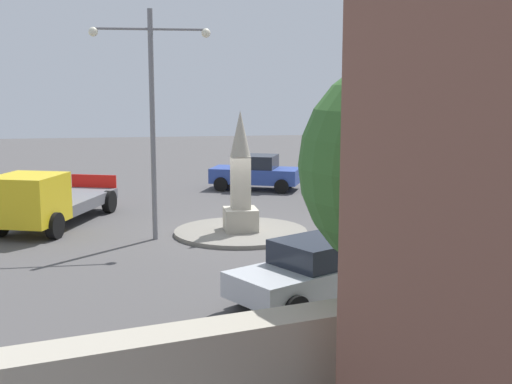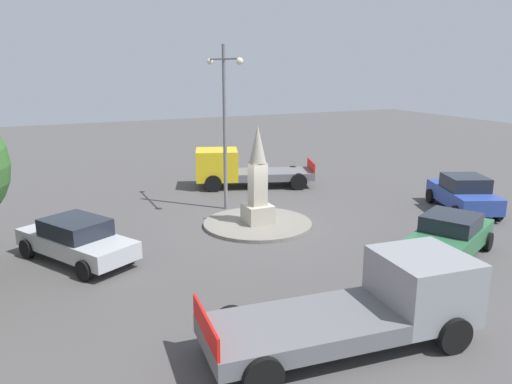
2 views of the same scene
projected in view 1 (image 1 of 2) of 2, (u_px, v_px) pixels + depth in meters
The scene contains 10 objects.
ground_plane at pixel (241, 234), 21.68m from camera, with size 80.00×80.00×0.00m, color #4F4C4C.
traffic_island at pixel (241, 232), 21.67m from camera, with size 4.31×4.31×0.13m, color gray.
monument at pixel (240, 182), 21.41m from camera, with size 1.05×1.05×3.86m.
streetlamp at pixel (152, 102), 20.29m from camera, with size 3.61×0.28×7.03m.
car_blue_approaching at pixel (256, 172), 30.56m from camera, with size 4.34×3.14×1.59m.
car_silver_passing at pixel (321, 269), 14.99m from camera, with size 4.63×3.59×1.41m.
car_green_parked_left at pixel (368, 187), 26.68m from camera, with size 3.44×4.49×1.47m.
truck_yellow_far_side at pixel (46, 201), 22.27m from camera, with size 3.83×6.31×1.97m.
stone_boundary_wall at pixel (497, 328), 11.19m from camera, with size 15.85×0.70×1.59m, color #B2AA99.
tree_near_wall at pixel (411, 167), 11.22m from camera, with size 3.82×3.82×5.38m.
Camera 1 is at (2.95, 20.97, 4.86)m, focal length 46.93 mm.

